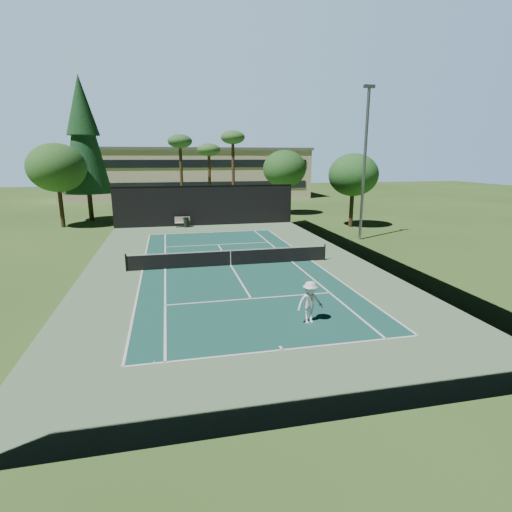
# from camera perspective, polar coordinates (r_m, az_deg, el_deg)

# --- Properties ---
(ground) EXTENTS (160.00, 160.00, 0.00)m
(ground) POSITION_cam_1_polar(r_m,az_deg,el_deg) (25.66, -3.63, -1.36)
(ground) COLOR #355921
(ground) RESTS_ON ground
(apron_slab) EXTENTS (18.00, 32.00, 0.01)m
(apron_slab) POSITION_cam_1_polar(r_m,az_deg,el_deg) (25.66, -3.63, -1.35)
(apron_slab) COLOR #5F815A
(apron_slab) RESTS_ON ground
(court_surface) EXTENTS (10.97, 23.77, 0.01)m
(court_surface) POSITION_cam_1_polar(r_m,az_deg,el_deg) (25.66, -3.63, -1.34)
(court_surface) COLOR #184F47
(court_surface) RESTS_ON ground
(court_lines) EXTENTS (11.07, 23.87, 0.01)m
(court_lines) POSITION_cam_1_polar(r_m,az_deg,el_deg) (25.66, -3.63, -1.32)
(court_lines) COLOR white
(court_lines) RESTS_ON ground
(tennis_net) EXTENTS (12.90, 0.10, 1.10)m
(tennis_net) POSITION_cam_1_polar(r_m,az_deg,el_deg) (25.52, -3.65, -0.15)
(tennis_net) COLOR black
(tennis_net) RESTS_ON ground
(fence) EXTENTS (18.04, 32.05, 4.03)m
(fence) POSITION_cam_1_polar(r_m,az_deg,el_deg) (25.27, -3.72, 3.07)
(fence) COLOR black
(fence) RESTS_ON ground
(player) EXTENTS (1.25, 0.83, 1.81)m
(player) POSITION_cam_1_polar(r_m,az_deg,el_deg) (16.81, 7.72, -6.55)
(player) COLOR white
(player) RESTS_ON ground
(tennis_ball_a) EXTENTS (0.07, 0.07, 0.07)m
(tennis_ball_a) POSITION_cam_1_polar(r_m,az_deg,el_deg) (14.33, -14.32, -14.48)
(tennis_ball_a) COLOR #BCCC2E
(tennis_ball_a) RESTS_ON ground
(tennis_ball_b) EXTENTS (0.07, 0.07, 0.07)m
(tennis_ball_b) POSITION_cam_1_polar(r_m,az_deg,el_deg) (28.20, -8.53, -0.02)
(tennis_ball_b) COLOR #D9EB35
(tennis_ball_b) RESTS_ON ground
(tennis_ball_c) EXTENTS (0.07, 0.07, 0.07)m
(tennis_ball_c) POSITION_cam_1_polar(r_m,az_deg,el_deg) (29.39, -0.84, 0.71)
(tennis_ball_c) COLOR #DBEA35
(tennis_ball_c) RESTS_ON ground
(tennis_ball_d) EXTENTS (0.08, 0.08, 0.08)m
(tennis_ball_d) POSITION_cam_1_polar(r_m,az_deg,el_deg) (29.41, -16.80, 0.12)
(tennis_ball_d) COLOR #C8D630
(tennis_ball_d) RESTS_ON ground
(park_bench) EXTENTS (1.50, 0.45, 1.02)m
(park_bench) POSITION_cam_1_polar(r_m,az_deg,el_deg) (40.47, -10.47, 4.86)
(park_bench) COLOR beige
(park_bench) RESTS_ON ground
(trash_bin) EXTENTS (0.56, 0.56, 0.95)m
(trash_bin) POSITION_cam_1_polar(r_m,az_deg,el_deg) (40.27, -9.95, 4.74)
(trash_bin) COLOR black
(trash_bin) RESTS_ON ground
(pine_tree) EXTENTS (4.80, 4.80, 15.00)m
(pine_tree) POSITION_cam_1_polar(r_m,az_deg,el_deg) (47.28, -23.49, 16.21)
(pine_tree) COLOR #49301F
(pine_tree) RESTS_ON ground
(palm_a) EXTENTS (2.80, 2.80, 9.32)m
(palm_a) POSITION_cam_1_polar(r_m,az_deg,el_deg) (48.53, -10.79, 15.38)
(palm_a) COLOR #43321C
(palm_a) RESTS_ON ground
(palm_b) EXTENTS (2.80, 2.80, 8.42)m
(palm_b) POSITION_cam_1_polar(r_m,az_deg,el_deg) (50.75, -6.75, 14.50)
(palm_b) COLOR #4E3221
(palm_b) RESTS_ON ground
(palm_c) EXTENTS (2.80, 2.80, 9.77)m
(palm_c) POSITION_cam_1_polar(r_m,az_deg,el_deg) (48.14, -3.33, 16.09)
(palm_c) COLOR #4E3221
(palm_c) RESTS_ON ground
(decid_tree_a) EXTENTS (5.12, 5.12, 7.62)m
(decid_tree_a) POSITION_cam_1_polar(r_m,az_deg,el_deg) (48.48, 4.10, 12.31)
(decid_tree_a) COLOR #4C2F20
(decid_tree_a) RESTS_ON ground
(decid_tree_b) EXTENTS (4.80, 4.80, 7.14)m
(decid_tree_b) POSITION_cam_1_polar(r_m,az_deg,el_deg) (40.60, 13.73, 11.17)
(decid_tree_b) COLOR #43321C
(decid_tree_b) RESTS_ON ground
(decid_tree_c) EXTENTS (5.44, 5.44, 8.09)m
(decid_tree_c) POSITION_cam_1_polar(r_m,az_deg,el_deg) (43.70, -26.58, 11.19)
(decid_tree_c) COLOR #44301D
(decid_tree_c) RESTS_ON ground
(campus_building) EXTENTS (40.50, 12.50, 8.30)m
(campus_building) POSITION_cam_1_polar(r_m,az_deg,el_deg) (70.60, -9.62, 11.65)
(campus_building) COLOR beige
(campus_building) RESTS_ON ground
(light_pole) EXTENTS (0.90, 0.25, 12.22)m
(light_pole) POSITION_cam_1_polar(r_m,az_deg,el_deg) (34.31, 15.25, 12.95)
(light_pole) COLOR #919399
(light_pole) RESTS_ON ground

